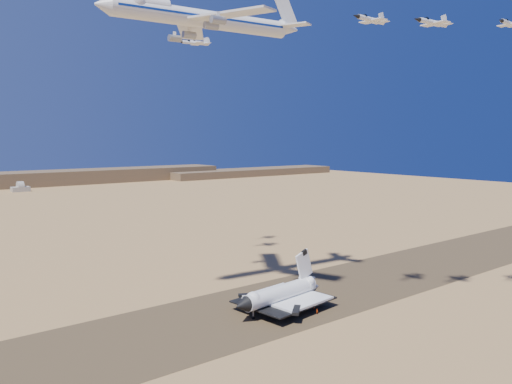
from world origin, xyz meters
TOP-DOWN VIEW (x-y plane):
  - ground at (0.00, 0.00)m, footprint 1200.00×1200.00m
  - runway at (0.00, 0.00)m, footprint 600.00×50.00m
  - ridgeline at (65.32, 527.31)m, footprint 960.00×90.00m
  - shuttle at (16.94, -5.64)m, footprint 40.52×27.93m
  - carrier_747 at (-1.08, 17.40)m, footprint 78.64×60.55m
  - crew_a at (24.38, -16.87)m, footprint 0.51×0.71m
  - crew_b at (26.72, -13.00)m, footprint 0.76×1.03m
  - crew_c at (22.14, -11.16)m, footprint 1.24×0.99m
  - chase_jet_a at (35.23, -28.26)m, footprint 16.33×8.74m
  - chase_jet_b at (48.71, -41.94)m, footprint 16.57×8.92m
  - chase_jet_c at (69.69, -56.01)m, footprint 14.22×7.68m
  - chase_jet_e at (24.37, 62.51)m, footprint 15.43×8.71m
  - chase_jet_f at (35.71, 77.63)m, footprint 13.78×7.52m

SIDE VIEW (x-z plane):
  - ground at x=0.00m, z-range 0.00..0.00m
  - runway at x=0.00m, z-range 0.00..0.06m
  - crew_a at x=24.38m, z-range 0.06..1.87m
  - crew_b at x=26.72m, z-range 0.06..1.94m
  - crew_c at x=22.14m, z-range 0.06..1.95m
  - shuttle at x=16.94m, z-range -4.60..15.30m
  - ridgeline at x=65.32m, z-range -1.37..16.63m
  - chase_jet_b at x=48.71m, z-range 95.11..99.23m
  - chase_jet_c at x=69.69m, z-range 95.47..99.01m
  - chase_jet_a at x=35.23m, z-range 96.60..100.66m
  - carrier_747 at x=-1.08m, z-range 92.39..111.94m
  - chase_jet_e at x=24.37m, z-range 101.39..105.27m
  - chase_jet_f at x=35.71m, z-range 105.44..108.88m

